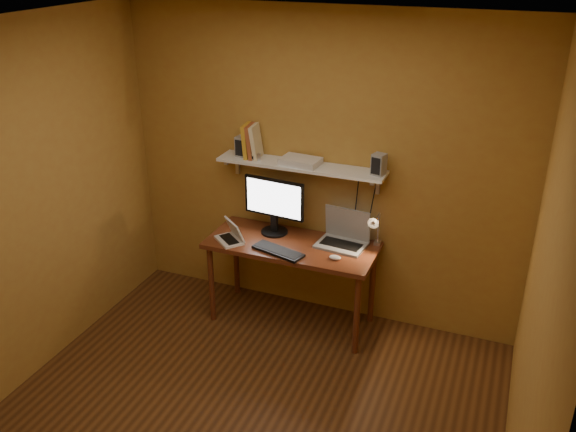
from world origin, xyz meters
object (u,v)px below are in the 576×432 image
at_px(laptop, 344,235).
at_px(netbook, 232,235).
at_px(desk_lamp, 375,227).
at_px(router, 300,161).
at_px(desk, 292,252).
at_px(speaker_left, 242,146).
at_px(monitor, 274,203).
at_px(shelf_camera, 254,157).
at_px(keyboard, 278,251).
at_px(speaker_right, 379,164).
at_px(wall_shelf, 301,166).
at_px(mouse, 335,257).

bearing_deg(laptop, netbook, -155.41).
bearing_deg(desk_lamp, router, 174.53).
relative_size(desk, speaker_left, 8.26).
height_order(monitor, laptop, monitor).
height_order(netbook, desk_lamp, desk_lamp).
bearing_deg(desk_lamp, netbook, -166.80).
relative_size(laptop, router, 1.34).
bearing_deg(desk_lamp, shelf_camera, 179.36).
bearing_deg(monitor, shelf_camera, -177.13).
distance_m(keyboard, desk_lamp, 0.80).
relative_size(desk_lamp, speaker_right, 2.22).
relative_size(wall_shelf, speaker_right, 8.30).
relative_size(desk, wall_shelf, 1.00).
bearing_deg(keyboard, mouse, 22.63).
bearing_deg(speaker_right, laptop, -155.88).
height_order(mouse, speaker_right, speaker_right).
relative_size(speaker_left, router, 0.54).
bearing_deg(netbook, keyboard, 32.96).
height_order(wall_shelf, desk_lamp, wall_shelf).
xyz_separation_m(desk, monitor, (-0.21, 0.13, 0.36)).
relative_size(speaker_left, speaker_right, 1.00).
relative_size(wall_shelf, mouse, 14.75).
distance_m(laptop, shelf_camera, 0.97).
relative_size(mouse, desk_lamp, 0.25).
height_order(desk, mouse, mouse).
xyz_separation_m(desk_lamp, shelf_camera, (-1.04, 0.01, 0.45)).
bearing_deg(wall_shelf, netbook, -145.01).
bearing_deg(router, shelf_camera, -172.33).
distance_m(mouse, shelf_camera, 1.06).
bearing_deg(shelf_camera, monitor, -2.32).
xyz_separation_m(mouse, speaker_left, (-0.94, 0.33, 0.69)).
relative_size(laptop, speaker_right, 2.46).
bearing_deg(netbook, wall_shelf, 74.40).
bearing_deg(shelf_camera, speaker_right, 2.79).
distance_m(mouse, router, 0.82).
relative_size(monitor, laptop, 1.29).
height_order(desk, speaker_left, speaker_left).
relative_size(wall_shelf, desk_lamp, 3.73).
bearing_deg(mouse, laptop, 91.49).
xyz_separation_m(netbook, mouse, (0.89, 0.01, -0.03)).
bearing_deg(monitor, netbook, -129.54).
height_order(monitor, router, router).
relative_size(monitor, netbook, 1.78).
bearing_deg(speaker_right, mouse, -109.14).
xyz_separation_m(laptop, netbook, (-0.88, -0.29, -0.03)).
height_order(speaker_left, shelf_camera, speaker_left).
relative_size(desk, netbook, 4.63).
bearing_deg(netbook, monitor, 84.68).
relative_size(desk_lamp, router, 1.20).
height_order(monitor, shelf_camera, shelf_camera).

